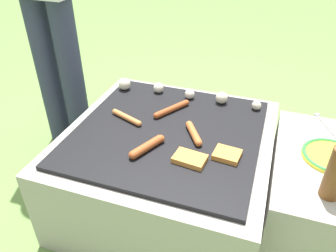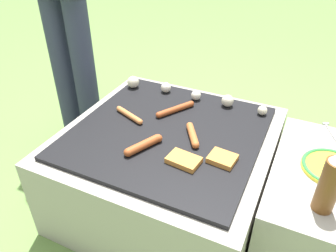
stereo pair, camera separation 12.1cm
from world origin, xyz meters
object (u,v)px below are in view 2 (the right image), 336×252
Objects in this scene: sausage_front_center at (129,115)px; plate_colorful at (332,168)px; fork_utensil at (334,137)px; condiment_bottle at (330,183)px.

plate_colorful is at bearing 0.71° from sausage_front_center.
condiment_bottle is at bearing -92.43° from fork_utensil.
condiment_bottle is at bearing -95.57° from plate_colorful.
sausage_front_center is 0.82m from condiment_bottle.
sausage_front_center is at bearing 166.25° from condiment_bottle.
fork_utensil is (0.02, 0.41, -0.10)m from condiment_bottle.
plate_colorful is 0.21m from fork_utensil.
fork_utensil is at bearing 90.67° from plate_colorful.
sausage_front_center reaches higher than fork_utensil.
fork_utensil is (0.80, 0.22, -0.01)m from sausage_front_center.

